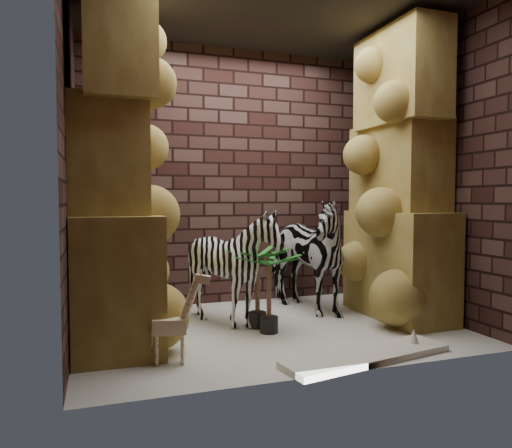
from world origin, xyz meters
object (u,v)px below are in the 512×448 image
object	(u,v)px
zebra_right	(300,246)
giraffe_toy	(169,316)
palm_front	(257,287)
palm_back	(269,293)
surfboard	(367,356)
zebra_left	(233,273)

from	to	relation	value
zebra_right	giraffe_toy	bearing A→B (deg)	-156.43
giraffe_toy	palm_front	bearing A→B (deg)	48.18
zebra_right	palm_front	world-z (taller)	zebra_right
giraffe_toy	palm_back	xyz separation A→B (m)	(0.99, 0.54, 0.01)
zebra_right	surfboard	world-z (taller)	zebra_right
zebra_right	zebra_left	bearing A→B (deg)	-172.14
zebra_left	palm_front	bearing A→B (deg)	-17.97
zebra_left	palm_back	bearing A→B (deg)	-38.18
surfboard	palm_back	bearing A→B (deg)	106.67
zebra_right	surfboard	distance (m)	1.75
palm_front	zebra_left	bearing A→B (deg)	147.02
palm_front	zebra_right	bearing A→B (deg)	35.91
zebra_left	giraffe_toy	world-z (taller)	zebra_left
giraffe_toy	surfboard	size ratio (longest dim) A/B	0.51
surfboard	zebra_left	bearing A→B (deg)	109.49
palm_back	surfboard	world-z (taller)	palm_back
zebra_right	palm_front	size ratio (longest dim) A/B	1.86
palm_back	zebra_right	bearing A→B (deg)	47.76
giraffe_toy	surfboard	bearing A→B (deg)	-4.49
zebra_left	palm_front	world-z (taller)	zebra_left
zebra_left	palm_front	distance (m)	0.28
zebra_right	palm_back	xyz separation A→B (m)	(-0.62, -0.68, -0.35)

